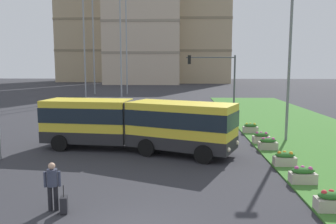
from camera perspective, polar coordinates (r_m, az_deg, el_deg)
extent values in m
cube|color=yellow|center=(19.61, 2.24, -2.16)|extent=(6.50, 4.66, 2.55)
cube|color=#262628|center=(19.79, 2.23, -4.80)|extent=(6.53, 4.68, 0.70)
cube|color=#19232D|center=(19.54, 2.25, -0.94)|extent=(6.55, 4.71, 0.90)
cube|color=yellow|center=(21.90, -13.22, -1.33)|extent=(5.45, 3.06, 2.55)
cube|color=#262628|center=(22.06, -13.15, -3.70)|extent=(5.47, 3.08, 0.70)
cube|color=#19232D|center=(21.84, -13.26, -0.23)|extent=(5.49, 3.11, 0.90)
cylinder|color=#383838|center=(20.95, -5.32, -1.56)|extent=(2.40, 2.40, 2.45)
cylinder|color=black|center=(20.40, 8.29, -5.36)|extent=(1.03, 0.65, 1.00)
cylinder|color=black|center=(18.09, 5.94, -7.01)|extent=(1.03, 0.65, 1.00)
cylinder|color=black|center=(21.61, -0.38, -4.55)|extent=(1.03, 0.65, 1.00)
cylinder|color=black|center=(19.45, -3.60, -5.94)|extent=(1.03, 0.65, 1.00)
cylinder|color=black|center=(23.75, -14.93, -3.70)|extent=(1.02, 0.39, 1.00)
cylinder|color=black|center=(21.53, -17.59, -4.96)|extent=(1.02, 0.39, 1.00)
sphere|color=#F9EFC6|center=(19.69, 11.41, -5.02)|extent=(0.24, 0.24, 0.24)
sphere|color=#F9EFC6|center=(17.99, 10.01, -6.18)|extent=(0.24, 0.24, 0.24)
cube|color=#19234C|center=(35.18, -9.91, 0.20)|extent=(4.51, 2.09, 0.80)
cube|color=black|center=(35.12, -10.18, 1.33)|extent=(2.48, 1.83, 0.60)
cylinder|color=black|center=(35.92, -7.33, -0.01)|extent=(0.65, 0.26, 0.64)
cylinder|color=black|center=(34.14, -7.63, -0.42)|extent=(0.65, 0.26, 0.64)
cylinder|color=black|center=(36.34, -12.04, -0.03)|extent=(0.65, 0.26, 0.64)
cylinder|color=black|center=(34.59, -12.58, -0.43)|extent=(0.65, 0.26, 0.64)
cylinder|color=black|center=(13.05, -18.12, -13.45)|extent=(0.16, 0.16, 0.90)
cylinder|color=black|center=(13.08, -19.02, -13.44)|extent=(0.16, 0.16, 0.90)
cylinder|color=#383D51|center=(12.82, -18.71, -10.31)|extent=(0.36, 0.36, 0.60)
sphere|color=tan|center=(12.70, -18.80, -8.51)|extent=(0.24, 0.24, 0.24)
cylinder|color=#383D51|center=(12.80, -17.62, -10.53)|extent=(0.10, 0.10, 0.55)
cylinder|color=#383D51|center=(12.87, -19.78, -10.52)|extent=(0.10, 0.10, 0.55)
cube|color=#232328|center=(12.79, -16.92, -14.51)|extent=(0.31, 0.40, 0.56)
cylinder|color=black|center=(12.61, -17.01, -12.45)|extent=(0.03, 0.03, 0.40)
cube|color=#B7AD9E|center=(13.56, 25.57, -13.69)|extent=(1.10, 0.56, 0.44)
ellipsoid|color=#2D6B28|center=(13.45, 25.65, -12.42)|extent=(0.99, 0.50, 0.28)
sphere|color=red|center=(13.31, 24.54, -12.11)|extent=(0.20, 0.20, 0.20)
sphere|color=red|center=(13.49, 25.53, -11.91)|extent=(0.20, 0.20, 0.20)
cube|color=#B7AD9E|center=(16.07, 21.51, -10.15)|extent=(1.10, 0.56, 0.44)
ellipsoid|color=#2D6B28|center=(15.97, 21.56, -9.05)|extent=(0.99, 0.50, 0.28)
sphere|color=#D14C99|center=(15.86, 20.61, -8.75)|extent=(0.20, 0.20, 0.20)
sphere|color=#D14C99|center=(16.02, 21.48, -8.63)|extent=(0.20, 0.20, 0.20)
sphere|color=#D14C99|center=(15.99, 22.61, -8.72)|extent=(0.20, 0.20, 0.20)
cube|color=#B7AD9E|center=(18.44, 18.83, -7.74)|extent=(1.10, 0.56, 0.44)
ellipsoid|color=#2D6B28|center=(18.36, 18.88, -6.78)|extent=(0.99, 0.50, 0.28)
sphere|color=orange|center=(18.26, 18.04, -6.50)|extent=(0.20, 0.20, 0.20)
sphere|color=orange|center=(18.41, 18.82, -6.42)|extent=(0.20, 0.20, 0.20)
sphere|color=orange|center=(18.37, 19.79, -6.50)|extent=(0.20, 0.20, 0.20)
cube|color=#B7AD9E|center=(21.61, 16.28, -5.40)|extent=(1.10, 0.56, 0.44)
ellipsoid|color=#2D6B28|center=(21.55, 16.31, -4.57)|extent=(0.99, 0.50, 0.28)
sphere|color=#D14C99|center=(21.46, 15.60, -4.32)|extent=(0.20, 0.20, 0.20)
sphere|color=#D14C99|center=(21.60, 16.27, -4.27)|extent=(0.20, 0.20, 0.20)
sphere|color=#D14C99|center=(21.54, 17.09, -4.33)|extent=(0.20, 0.20, 0.20)
cube|color=#B7AD9E|center=(23.27, 15.25, -4.44)|extent=(1.10, 0.56, 0.44)
ellipsoid|color=#2D6B28|center=(23.21, 15.27, -3.67)|extent=(0.99, 0.50, 0.28)
sphere|color=#D14C99|center=(23.13, 14.60, -3.43)|extent=(0.20, 0.20, 0.20)
sphere|color=#D14C99|center=(23.27, 15.24, -3.39)|extent=(0.20, 0.20, 0.20)
sphere|color=#D14C99|center=(23.20, 15.99, -3.45)|extent=(0.20, 0.20, 0.20)
cube|color=#B7AD9E|center=(26.68, 13.54, -2.86)|extent=(1.10, 0.56, 0.44)
ellipsoid|color=#2D6B28|center=(26.63, 13.57, -2.18)|extent=(0.99, 0.50, 0.28)
sphere|color=yellow|center=(26.56, 12.98, -1.97)|extent=(0.20, 0.20, 0.20)
sphere|color=yellow|center=(26.69, 13.54, -1.94)|extent=(0.20, 0.20, 0.20)
sphere|color=yellow|center=(26.61, 14.19, -1.99)|extent=(0.20, 0.20, 0.20)
cylinder|color=#474C51|center=(32.00, 10.96, 3.84)|extent=(0.16, 0.16, 6.05)
cylinder|color=#474C51|center=(31.68, 7.08, 9.00)|extent=(4.43, 0.10, 0.10)
cube|color=black|center=(31.58, 3.57, 8.68)|extent=(0.28, 0.28, 0.80)
sphere|color=red|center=(31.59, 3.57, 9.14)|extent=(0.16, 0.16, 0.16)
sphere|color=yellow|center=(31.58, 3.57, 8.66)|extent=(0.16, 0.16, 0.16)
sphere|color=green|center=(31.58, 3.57, 8.19)|extent=(0.16, 0.16, 0.16)
cylinder|color=slate|center=(24.26, 19.50, 6.81)|extent=(0.18, 0.18, 9.79)
cube|color=tan|center=(123.59, -13.03, 16.38)|extent=(17.67, 19.74, 48.51)
cube|color=#85765B|center=(122.19, -12.83, 9.79)|extent=(17.87, 19.94, 0.70)
cube|color=#85765B|center=(122.97, -12.97, 14.31)|extent=(17.87, 19.94, 0.70)
cube|color=gray|center=(100.33, -4.13, 9.69)|extent=(21.12, 15.00, 0.70)
cube|color=gray|center=(100.98, -4.18, 14.43)|extent=(21.12, 15.00, 0.70)
cube|color=tan|center=(110.67, 5.79, 14.51)|extent=(15.70, 19.06, 36.78)
cube|color=#85765B|center=(109.96, 5.72, 9.93)|extent=(15.90, 19.26, 0.70)
cube|color=#85765B|center=(110.71, 5.79, 14.69)|extent=(15.90, 19.26, 0.70)
cylinder|color=gray|center=(64.07, -7.02, 17.15)|extent=(0.24, 0.24, 31.43)
cylinder|color=gray|center=(65.27, -12.46, 16.85)|extent=(0.24, 0.24, 31.43)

